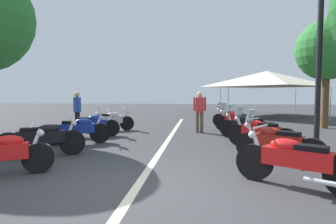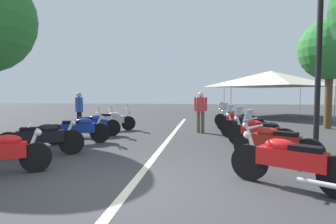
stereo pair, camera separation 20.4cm
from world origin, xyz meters
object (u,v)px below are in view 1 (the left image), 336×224
(motorcycle_left_row_0, at_px, (0,154))
(motorcycle_right_row_0, at_px, (295,161))
(traffic_cone_1, at_px, (71,126))
(motorcycle_left_row_3, at_px, (91,124))
(motorcycle_right_row_5, at_px, (233,118))
(motorcycle_right_row_2, at_px, (260,132))
(event_tent, at_px, (267,79))
(street_lamp_twin_globe, at_px, (321,17))
(motorcycle_right_row_1, at_px, (277,143))
(motorcycle_right_row_4, at_px, (237,121))
(motorcycle_left_row_1, at_px, (42,139))
(motorcycle_left_row_4, at_px, (110,120))
(motorcycle_right_row_3, at_px, (248,126))
(bystander_1, at_px, (200,109))
(motorcycle_left_row_2, at_px, (79,129))
(bystander_0, at_px, (77,108))
(roadside_tree_1, at_px, (327,50))

(motorcycle_left_row_0, bearing_deg, motorcycle_right_row_0, -30.59)
(traffic_cone_1, bearing_deg, motorcycle_left_row_3, -124.38)
(motorcycle_right_row_5, bearing_deg, motorcycle_right_row_2, 123.65)
(motorcycle_left_row_3, bearing_deg, event_tent, 28.88)
(street_lamp_twin_globe, bearing_deg, motorcycle_right_row_1, 131.53)
(motorcycle_right_row_2, distance_m, motorcycle_right_row_4, 3.33)
(motorcycle_left_row_1, height_order, motorcycle_right_row_4, motorcycle_right_row_4)
(motorcycle_left_row_3, height_order, motorcycle_left_row_4, motorcycle_left_row_3)
(motorcycle_left_row_3, distance_m, motorcycle_right_row_4, 5.82)
(motorcycle_left_row_1, height_order, motorcycle_right_row_3, motorcycle_right_row_3)
(motorcycle_left_row_4, height_order, bystander_1, bystander_1)
(motorcycle_right_row_1, bearing_deg, motorcycle_right_row_4, -54.48)
(street_lamp_twin_globe, bearing_deg, event_tent, -7.44)
(motorcycle_right_row_5, xyz_separation_m, traffic_cone_1, (-2.63, 6.70, -0.17))
(motorcycle_right_row_0, relative_size, bystander_1, 1.10)
(motorcycle_left_row_0, distance_m, motorcycle_left_row_2, 3.48)
(motorcycle_right_row_2, bearing_deg, motorcycle_right_row_1, 127.27)
(motorcycle_left_row_3, bearing_deg, bystander_0, 108.55)
(motorcycle_right_row_0, relative_size, motorcycle_right_row_2, 1.05)
(event_tent, bearing_deg, motorcycle_left_row_4, 135.42)
(motorcycle_left_row_2, height_order, motorcycle_right_row_5, motorcycle_left_row_2)
(motorcycle_left_row_1, height_order, motorcycle_right_row_0, motorcycle_right_row_0)
(motorcycle_left_row_4, bearing_deg, motorcycle_left_row_1, -109.46)
(motorcycle_right_row_4, bearing_deg, motorcycle_right_row_2, 126.75)
(motorcycle_right_row_1, relative_size, bystander_1, 1.06)
(roadside_tree_1, bearing_deg, motorcycle_right_row_5, 93.90)
(motorcycle_right_row_4, bearing_deg, motorcycle_right_row_5, -56.63)
(motorcycle_left_row_1, distance_m, event_tent, 16.35)
(motorcycle_right_row_4, height_order, traffic_cone_1, motorcycle_right_row_4)
(motorcycle_left_row_2, xyz_separation_m, motorcycle_right_row_4, (3.29, -5.35, 0.01))
(bystander_1, bearing_deg, motorcycle_left_row_0, -40.02)
(motorcycle_right_row_1, bearing_deg, traffic_cone_1, 3.03)
(street_lamp_twin_globe, bearing_deg, roadside_tree_1, -24.88)
(motorcycle_right_row_3, distance_m, bystander_0, 6.94)
(motorcycle_right_row_4, bearing_deg, street_lamp_twin_globe, 145.32)
(motorcycle_left_row_3, xyz_separation_m, bystander_0, (1.38, 1.16, 0.51))
(motorcycle_left_row_0, relative_size, street_lamp_twin_globe, 0.33)
(motorcycle_left_row_4, height_order, motorcycle_right_row_0, motorcycle_left_row_4)
(roadside_tree_1, bearing_deg, bystander_1, 110.43)
(motorcycle_left_row_2, height_order, motorcycle_right_row_2, motorcycle_right_row_2)
(motorcycle_left_row_4, bearing_deg, event_tent, 27.16)
(bystander_1, xyz_separation_m, event_tent, (8.87, -4.72, 1.67))
(motorcycle_right_row_4, relative_size, event_tent, 0.28)
(motorcycle_right_row_4, bearing_deg, roadside_tree_1, -122.23)
(bystander_0, bearing_deg, motorcycle_left_row_4, 150.39)
(motorcycle_right_row_5, height_order, street_lamp_twin_globe, street_lamp_twin_globe)
(motorcycle_right_row_1, distance_m, motorcycle_right_row_4, 5.07)
(bystander_1, bearing_deg, motorcycle_right_row_2, 19.81)
(motorcycle_left_row_3, height_order, bystander_0, bystander_0)
(motorcycle_left_row_0, distance_m, motorcycle_right_row_5, 9.93)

